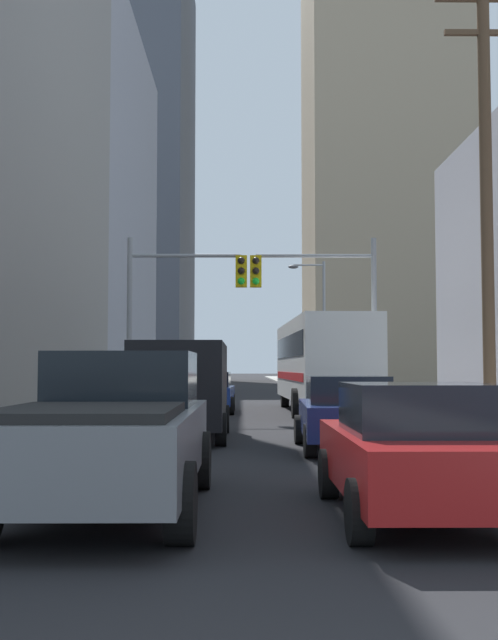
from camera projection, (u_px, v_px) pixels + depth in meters
The scene contains 14 objects.
sidewalk_left at pixel (174, 391), 52.32m from camera, with size 2.92×160.00×0.15m, color #9E9E99.
sidewalk_right at pixel (321, 391), 52.40m from camera, with size 2.92×160.00×0.15m, color #9E9E99.
city_bus at pixel (322, 361), 29.38m from camera, with size 2.83×11.57×3.40m.
pickup_truck_grey at pixel (113, 431), 9.40m from camera, with size 2.20×5.40×1.90m.
cargo_van_black at pixel (183, 385), 18.59m from camera, with size 2.16×5.22×2.26m.
sedan_red at pixel (418, 450), 8.84m from camera, with size 1.95×4.20×1.52m.
sedan_navy at pixel (347, 413), 16.02m from camera, with size 1.95×4.26×1.52m.
sedan_blue at pixel (208, 392), 29.18m from camera, with size 1.95×4.25×1.52m.
traffic_signal_near_left at pixel (181, 296), 25.97m from camera, with size 3.98×0.44×6.00m.
traffic_signal_near_right at pixel (320, 296), 26.01m from camera, with size 4.21×0.44×6.00m.
utility_pole_right at pixel (486, 192), 17.76m from camera, with size 2.20×0.28×10.77m.
street_lamp_right at pixel (319, 316), 42.92m from camera, with size 2.04×0.32×7.50m.
building_left_far_tower at pixel (124, 166), 97.25m from camera, with size 16.05×26.29×53.17m, color #4C515B.
building_right_far_highrise at pixel (384, 136), 95.16m from camera, with size 18.61×19.02×59.50m, color tan.
Camera 1 is at (-0.32, -2.55, 1.70)m, focal length 44.05 mm.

